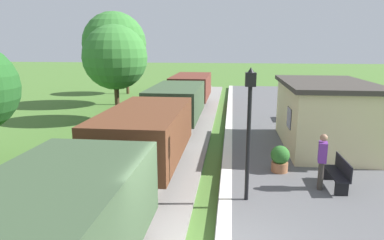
% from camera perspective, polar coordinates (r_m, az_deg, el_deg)
% --- Properties ---
extents(freight_train, '(2.50, 26.00, 2.12)m').
position_cam_1_polar(freight_train, '(14.93, -4.64, 0.44)').
color(freight_train, '#384C33').
rests_on(freight_train, rail_near).
extents(station_hut, '(3.50, 5.80, 2.78)m').
position_cam_1_polar(station_hut, '(15.37, 21.28, 0.94)').
color(station_hut, beige).
rests_on(station_hut, platform_slab).
extents(bench_near_hut, '(0.42, 1.50, 0.91)m').
position_cam_1_polar(bench_near_hut, '(11.33, 23.40, -8.12)').
color(bench_near_hut, black).
rests_on(bench_near_hut, platform_slab).
extents(bench_down_platform, '(0.42, 1.50, 0.91)m').
position_cam_1_polar(bench_down_platform, '(20.43, 15.85, 1.36)').
color(bench_down_platform, black).
rests_on(bench_down_platform, platform_slab).
extents(person_waiting, '(0.31, 0.42, 1.71)m').
position_cam_1_polar(person_waiting, '(10.87, 20.98, -6.17)').
color(person_waiting, '#38332D').
rests_on(person_waiting, platform_slab).
extents(potted_planter, '(0.64, 0.64, 0.92)m').
position_cam_1_polar(potted_planter, '(12.04, 14.55, -6.25)').
color(potted_planter, '#9E6642').
rests_on(potted_planter, platform_slab).
extents(lamp_post_near, '(0.28, 0.28, 3.70)m').
position_cam_1_polar(lamp_post_near, '(9.15, 9.62, 1.56)').
color(lamp_post_near, black).
rests_on(lamp_post_near, platform_slab).
extents(tree_trackside_far, '(3.76, 3.76, 5.68)m').
position_cam_1_polar(tree_trackside_far, '(20.56, -12.80, 10.20)').
color(tree_trackside_far, '#4C3823').
rests_on(tree_trackside_far, ground).
extents(tree_field_left, '(4.68, 4.68, 6.91)m').
position_cam_1_polar(tree_field_left, '(26.41, -12.89, 12.35)').
color(tree_field_left, '#4C3823').
rests_on(tree_field_left, ground).
extents(tree_field_distant, '(3.33, 3.33, 5.74)m').
position_cam_1_polar(tree_field_distant, '(32.26, -10.99, 11.50)').
color(tree_field_distant, '#4C3823').
rests_on(tree_field_distant, ground).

